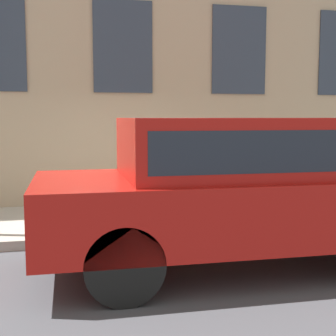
# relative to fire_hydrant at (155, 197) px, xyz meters

# --- Properties ---
(ground_plane) EXTENTS (80.00, 80.00, 0.00)m
(ground_plane) POSITION_rel_fire_hydrant_xyz_m (-0.70, 0.28, -0.59)
(ground_plane) COLOR #47474C
(sidewalk) EXTENTS (2.69, 60.00, 0.15)m
(sidewalk) POSITION_rel_fire_hydrant_xyz_m (0.65, 0.28, -0.51)
(sidewalk) COLOR #A8A093
(sidewalk) RESTS_ON ground_plane
(building_facade) EXTENTS (0.33, 40.00, 7.87)m
(building_facade) POSITION_rel_fire_hydrant_xyz_m (2.14, 0.28, 3.35)
(building_facade) COLOR tan
(building_facade) RESTS_ON ground_plane
(fire_hydrant) EXTENTS (0.34, 0.45, 0.86)m
(fire_hydrant) POSITION_rel_fire_hydrant_xyz_m (0.00, 0.00, 0.00)
(fire_hydrant) COLOR gold
(fire_hydrant) RESTS_ON sidewalk
(person) EXTENTS (0.39, 0.26, 1.60)m
(person) POSITION_rel_fire_hydrant_xyz_m (0.31, -0.50, 0.52)
(person) COLOR navy
(person) RESTS_ON sidewalk
(parked_truck_red_near) EXTENTS (2.04, 4.97, 1.90)m
(parked_truck_red_near) POSITION_rel_fire_hydrant_xyz_m (-2.02, -0.72, 0.51)
(parked_truck_red_near) COLOR black
(parked_truck_red_near) RESTS_ON ground_plane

